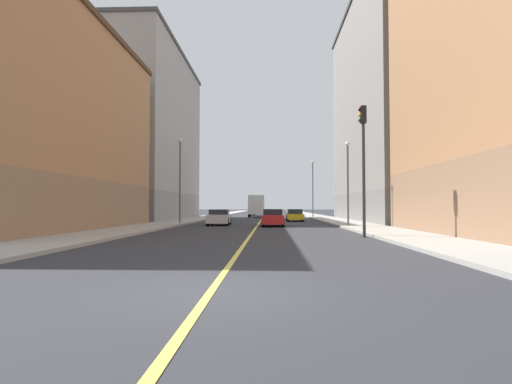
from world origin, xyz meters
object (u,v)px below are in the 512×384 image
Objects in this scene: street_lamp_left_far at (313,183)px; car_yellow at (295,215)px; building_right_corner at (19,124)px; street_lamp_right_near at (180,172)px; street_lamp_left_near at (348,174)px; box_truck at (257,206)px; building_right_midblock at (140,136)px; car_silver at (219,217)px; traffic_light_left_near at (363,153)px; car_red at (273,218)px; car_blue at (259,212)px; building_left_mid at (401,110)px.

car_yellow is (-3.22, -12.37, -4.18)m from street_lamp_left_far.
car_yellow is (18.89, 18.21, -6.31)m from building_right_corner.
car_yellow is (10.61, 8.21, -4.04)m from street_lamp_right_near.
box_truck is at bearing 104.69° from street_lamp_left_near.
building_right_midblock is 5.70× the size of car_yellow.
street_lamp_left_far is (-0.00, 25.43, 0.77)m from street_lamp_left_near.
street_lamp_left_near is 14.67m from street_lamp_right_near.
traffic_light_left_near is at bearing -55.28° from car_silver.
building_right_midblock is at bearing 162.28° from car_yellow.
car_silver is 0.60× the size of box_truck.
street_lamp_left_near is (22.11, -19.11, -6.32)m from building_right_midblock.
car_red is (16.48, -16.78, -9.69)m from building_right_midblock.
building_right_midblock reaches higher than traffic_light_left_near.
street_lamp_right_near is (8.29, 10.00, -2.27)m from building_right_corner.
car_silver is 26.79m from box_truck.
building_right_midblock is 22.09m from car_yellow.
building_right_midblock reaches higher than street_lamp_left_far.
car_blue is 0.58× the size of box_truck.
building_right_corner is 5.29× the size of car_blue.
box_truck is (14.17, 35.44, -5.25)m from building_right_corner.
car_yellow is at bearing 95.56° from traffic_light_left_near.
building_right_midblock reaches higher than car_red.
building_right_corner is 4.70× the size of car_red.
street_lamp_left_near is (22.11, 5.14, -2.89)m from building_right_corner.
box_truck is (14.17, 11.19, -8.67)m from building_right_midblock.
street_lamp_left_near reaches higher than box_truck.
car_red is (-13.92, -10.88, -11.33)m from building_left_mid.
street_lamp_left_far is at bearing 15.97° from building_right_midblock.
street_lamp_left_near is 1.39× the size of car_red.
street_lamp_right_near is 1.64× the size of car_red.
car_yellow is 0.93× the size of car_red.
box_truck reaches higher than car_blue.
street_lamp_right_near is at bearing -59.82° from building_right_midblock.
building_right_corner reaches higher than car_yellow.
building_left_mid reaches higher than car_yellow.
building_right_corner is at bearing -111.80° from box_truck.
street_lamp_right_near is at bearing -103.03° from box_truck.
building_left_mid is at bearing 31.11° from building_right_corner.
street_lamp_left_far is 9.82m from box_truck.
building_left_mid is 3.98× the size of street_lamp_left_near.
traffic_light_left_near is 9.65m from street_lamp_left_near.
car_red is at bearing -142.00° from building_left_mid.
building_left_mid is 17.50m from street_lamp_left_near.
building_right_corner reaches higher than street_lamp_left_far.
street_lamp_left_far is at bearing -59.55° from car_blue.
car_silver is at bearing -93.70° from car_blue.
street_lamp_right_near is at bearing -123.90° from street_lamp_left_far.
building_left_mid reaches higher than car_red.
street_lamp_left_near is at bearing 83.96° from traffic_light_left_near.
street_lamp_right_near is at bearing -99.90° from car_blue.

